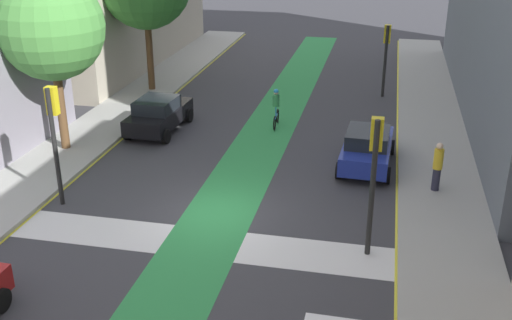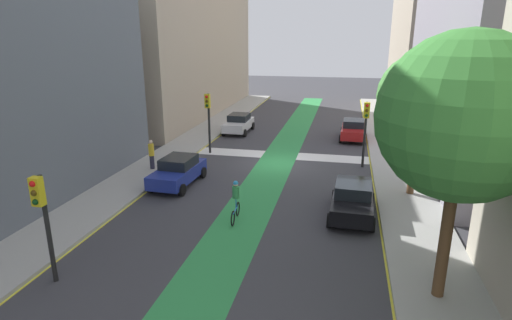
{
  "view_description": "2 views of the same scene",
  "coord_description": "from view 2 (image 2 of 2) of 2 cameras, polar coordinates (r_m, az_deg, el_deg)",
  "views": [
    {
      "loc": [
        5.2,
        -17.75,
        9.68
      ],
      "look_at": [
        0.9,
        2.18,
        1.13
      ],
      "focal_mm": 43.14,
      "sensor_mm": 36.0,
      "label": 1
    },
    {
      "loc": [
        -4.18,
        25.57,
        8.03
      ],
      "look_at": [
        0.72,
        3.17,
        1.13
      ],
      "focal_mm": 29.1,
      "sensor_mm": 36.0,
      "label": 2
    }
  ],
  "objects": [
    {
      "name": "ground_plane",
      "position": [
        27.13,
        2.91,
        -0.49
      ],
      "size": [
        120.0,
        120.0,
        0.0
      ],
      "primitive_type": "plane",
      "color": "#38383D"
    },
    {
      "name": "bike_lane_paint",
      "position": [
        27.15,
        2.67,
        -0.47
      ],
      "size": [
        2.4,
        60.0,
        0.01
      ],
      "primitive_type": "cube",
      "color": "#2D8C47",
      "rests_on": "ground_plane"
    },
    {
      "name": "crosswalk_band",
      "position": [
        29.02,
        3.57,
        0.66
      ],
      "size": [
        12.0,
        1.8,
        0.01
      ],
      "primitive_type": "cube",
      "color": "silver",
      "rests_on": "ground_plane"
    },
    {
      "name": "sidewalk_left",
      "position": [
        26.99,
        18.82,
        -1.32
      ],
      "size": [
        3.0,
        60.0,
        0.15
      ],
      "primitive_type": "cube",
      "color": "#9E9E99",
      "rests_on": "ground_plane"
    },
    {
      "name": "curb_stripe_left",
      "position": [
        26.87,
        15.64,
        -1.28
      ],
      "size": [
        0.16,
        60.0,
        0.01
      ],
      "primitive_type": "cube",
      "color": "yellow",
      "rests_on": "ground_plane"
    },
    {
      "name": "sidewalk_right",
      "position": [
        29.22,
        -11.75,
        0.59
      ],
      "size": [
        3.0,
        60.0,
        0.15
      ],
      "primitive_type": "cube",
      "color": "#9E9E99",
      "rests_on": "ground_plane"
    },
    {
      "name": "curb_stripe_right",
      "position": [
        28.67,
        -9.0,
        0.28
      ],
      "size": [
        0.16,
        60.0,
        0.01
      ],
      "primitive_type": "cube",
      "color": "yellow",
      "rests_on": "ground_plane"
    },
    {
      "name": "buildings_right_row",
      "position": [
        30.49,
        -24.88,
        15.71
      ],
      "size": [
        9.86,
        56.44,
        18.73
      ],
      "color": "tan",
      "rests_on": "ground_plane"
    },
    {
      "name": "traffic_signal_near_right",
      "position": [
        29.01,
        -6.58,
        6.56
      ],
      "size": [
        0.35,
        0.52,
        4.21
      ],
      "color": "black",
      "rests_on": "ground_plane"
    },
    {
      "name": "traffic_signal_near_left",
      "position": [
        26.44,
        14.86,
        5.03
      ],
      "size": [
        0.35,
        0.52,
        4.15
      ],
      "color": "black",
      "rests_on": "ground_plane"
    },
    {
      "name": "traffic_signal_far_right",
      "position": [
        15.02,
        -27.34,
        -6.07
      ],
      "size": [
        0.35,
        0.52,
        3.81
      ],
      "color": "black",
      "rests_on": "ground_plane"
    },
    {
      "name": "car_white_right_near",
      "position": [
        35.78,
        -2.4,
        5.08
      ],
      "size": [
        2.05,
        4.21,
        1.57
      ],
      "color": "silver",
      "rests_on": "ground_plane"
    },
    {
      "name": "car_blue_right_far",
      "position": [
        23.48,
        -10.67,
        -1.49
      ],
      "size": [
        2.17,
        4.27,
        1.57
      ],
      "color": "navy",
      "rests_on": "ground_plane"
    },
    {
      "name": "car_red_left_near",
      "position": [
        34.21,
        13.21,
        4.1
      ],
      "size": [
        2.11,
        4.24,
        1.57
      ],
      "color": "#A51919",
      "rests_on": "ground_plane"
    },
    {
      "name": "car_black_left_far",
      "position": [
        19.67,
        13.13,
        -5.28
      ],
      "size": [
        2.14,
        4.26,
        1.57
      ],
      "color": "black",
      "rests_on": "ground_plane"
    },
    {
      "name": "cyclist_in_lane",
      "position": [
        18.68,
        -2.82,
        -5.49
      ],
      "size": [
        0.32,
        1.73,
        1.86
      ],
      "color": "black",
      "rests_on": "ground_plane"
    },
    {
      "name": "pedestrian_sidewalk_right_a",
      "position": [
        26.15,
        -14.17,
        0.81
      ],
      "size": [
        0.34,
        0.34,
        1.81
      ],
      "color": "#262638",
      "rests_on": "sidewalk_right"
    },
    {
      "name": "street_tree_near",
      "position": [
        21.93,
        21.71,
        8.12
      ],
      "size": [
        4.21,
        4.21,
        7.16
      ],
      "color": "brown",
      "rests_on": "sidewalk_left"
    },
    {
      "name": "street_tree_far",
      "position": [
        12.94,
        26.57,
        5.2
      ],
      "size": [
        4.82,
        4.82,
        8.11
      ],
      "color": "brown",
      "rests_on": "sidewalk_left"
    }
  ]
}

